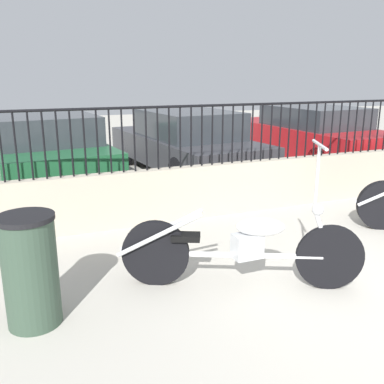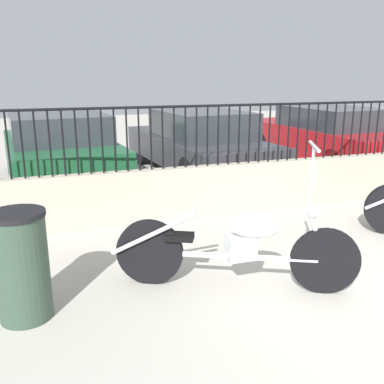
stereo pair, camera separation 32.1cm
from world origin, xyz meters
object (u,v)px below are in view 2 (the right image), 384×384
(trash_bin, at_px, (22,266))
(car_dark_grey, at_px, (198,142))
(motorcycle_white, at_px, (224,247))
(car_red, at_px, (325,136))
(car_green, at_px, (60,149))

(trash_bin, relative_size, car_dark_grey, 0.21)
(motorcycle_white, xyz_separation_m, car_red, (4.48, 4.76, 0.26))
(car_green, relative_size, car_dark_grey, 0.90)
(car_green, relative_size, car_red, 0.90)
(car_green, distance_m, car_dark_grey, 2.80)
(car_green, height_order, car_red, car_red)
(motorcycle_white, distance_m, car_red, 6.54)
(motorcycle_white, xyz_separation_m, car_dark_grey, (1.44, 4.88, 0.25))
(motorcycle_white, height_order, car_red, motorcycle_white)
(motorcycle_white, bearing_deg, trash_bin, -155.51)
(car_dark_grey, bearing_deg, motorcycle_white, 158.01)
(trash_bin, distance_m, car_dark_grey, 5.85)
(motorcycle_white, height_order, car_dark_grey, motorcycle_white)
(motorcycle_white, relative_size, car_red, 0.48)
(trash_bin, height_order, car_green, car_green)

